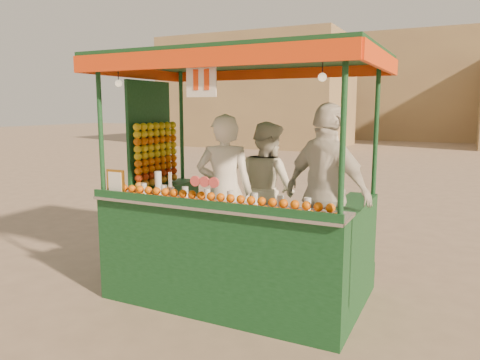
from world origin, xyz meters
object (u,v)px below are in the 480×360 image
at_px(juice_cart, 231,222).
at_px(vendor_right, 327,194).
at_px(vendor_left, 225,192).
at_px(vendor_middle, 267,189).

xyz_separation_m(juice_cart, vendor_right, (1.05, 0.15, 0.38)).
bearing_deg(juice_cart, vendor_right, 8.25).
bearing_deg(vendor_right, juice_cart, 34.47).
distance_m(juice_cart, vendor_left, 0.35).
relative_size(juice_cart, vendor_middle, 1.80).
distance_m(vendor_left, vendor_middle, 0.70).
height_order(juice_cart, vendor_right, juice_cart).
height_order(juice_cart, vendor_left, juice_cart).
distance_m(juice_cart, vendor_right, 1.13).
relative_size(vendor_left, vendor_middle, 1.06).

